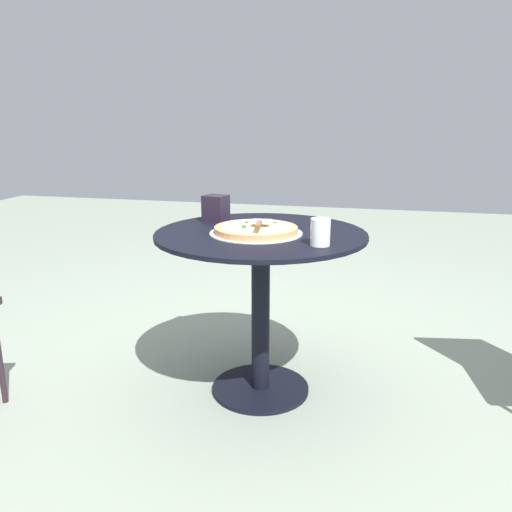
{
  "coord_description": "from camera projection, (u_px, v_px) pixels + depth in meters",
  "views": [
    {
      "loc": [
        0.47,
        -2.06,
        1.2
      ],
      "look_at": [
        -0.01,
        -0.03,
        0.64
      ],
      "focal_mm": 36.45,
      "sensor_mm": 36.0,
      "label": 1
    }
  ],
  "objects": [
    {
      "name": "ground_plane",
      "position": [
        260.0,
        390.0,
        2.36
      ],
      "size": [
        10.0,
        10.0,
        0.0
      ],
      "primitive_type": "plane",
      "color": "gray"
    },
    {
      "name": "patio_table",
      "position": [
        261.0,
        276.0,
        2.22
      ],
      "size": [
        0.89,
        0.89,
        0.73
      ],
      "color": "black",
      "rests_on": "ground"
    },
    {
      "name": "pizza_on_tray",
      "position": [
        256.0,
        230.0,
        2.13
      ],
      "size": [
        0.38,
        0.38,
        0.05
      ],
      "color": "silver",
      "rests_on": "patio_table"
    },
    {
      "name": "pizza_server",
      "position": [
        260.0,
        223.0,
        2.09
      ],
      "size": [
        0.09,
        0.21,
        0.02
      ],
      "color": "silver",
      "rests_on": "pizza_on_tray"
    },
    {
      "name": "drinking_cup",
      "position": [
        320.0,
        232.0,
        1.93
      ],
      "size": [
        0.07,
        0.07,
        0.1
      ],
      "primitive_type": "cylinder",
      "color": "white",
      "rests_on": "patio_table"
    },
    {
      "name": "napkin_dispenser",
      "position": [
        216.0,
        208.0,
        2.38
      ],
      "size": [
        0.12,
        0.11,
        0.12
      ],
      "primitive_type": "cube",
      "rotation": [
        0.0,
        0.0,
        6.05
      ],
      "color": "black",
      "rests_on": "patio_table"
    }
  ]
}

